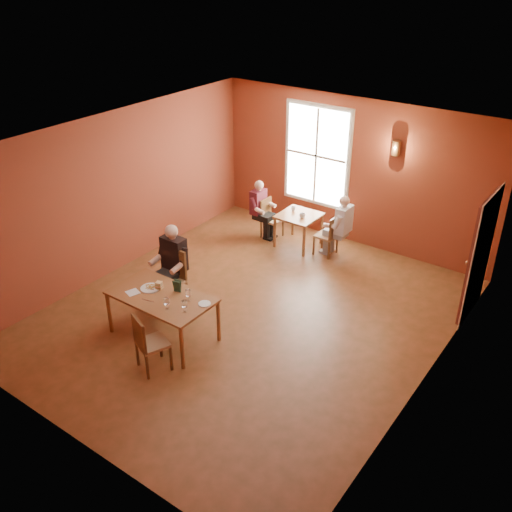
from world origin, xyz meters
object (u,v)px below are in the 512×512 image
Objects in this scene: second_table at (298,230)px; diner_white at (328,226)px; chair_empty at (153,342)px; chair_diner_white at (326,235)px; chair_diner_maroon at (272,219)px; main_table at (163,316)px; chair_diner_main at (168,281)px; diner_maroon at (271,211)px; diner_main at (166,273)px.

diner_white reaches higher than second_table.
second_table is (-0.37, 4.57, -0.12)m from chair_empty.
chair_diner_white is 1.02× the size of chair_diner_maroon.
main_table is 1.55× the size of chair_diner_main.
chair_empty is 0.74× the size of diner_white.
chair_diner_white is 0.72× the size of diner_maroon.
chair_diner_white is 1.34m from diner_maroon.
second_table is at bearing 90.00° from chair_diner_white.
chair_empty is 4.58m from chair_diner_white.
second_table is 0.91× the size of chair_diner_white.
diner_white is at bearing 107.94° from chair_empty.
chair_empty is at bearing 126.00° from diner_main.
chair_empty is 1.19× the size of second_table.
chair_empty is (0.92, -1.27, -0.23)m from diner_main.
chair_diner_white is (0.28, 4.57, -0.04)m from chair_empty.
second_table is at bearing 90.00° from chair_diner_maroon.
chair_diner_maroon is at bearing 180.00° from second_table.
chair_diner_maroon reaches higher than main_table.
second_table is 0.66m from chair_diner_white.
chair_diner_main is 3.50m from diner_white.
main_table is at bearing 144.86° from chair_empty.
chair_diner_maroon is 0.18m from diner_maroon.
diner_white reaches higher than chair_diner_main.
diner_maroon is (-0.13, 3.27, 0.07)m from chair_diner_main.
chair_diner_white is (1.20, 3.27, -0.10)m from chair_diner_main.
chair_diner_main is 1.60m from chair_empty.
diner_main is (0.00, -0.03, 0.17)m from chair_diner_main.
chair_diner_main is 3.27m from diner_maroon.
diner_white is at bearing -110.68° from chair_diner_main.
diner_maroon is at bearing 90.00° from diner_white.
diner_white is at bearing 90.00° from diner_maroon.
diner_main is 3.30m from diner_maroon.
chair_diner_main is 0.84× the size of diner_white.
main_table is at bearing 169.39° from diner_white.
chair_diner_maroon is at bearing -88.34° from diner_main.
main_table is 3.98m from diner_maroon.
chair_diner_white is at bearing 90.00° from chair_diner_maroon.
diner_white is (0.73, 3.92, 0.24)m from main_table.
second_table is (0.55, 3.30, -0.35)m from diner_main.
diner_maroon is at bearing 180.00° from second_table.
diner_main is at bearing 2.18° from diner_maroon.
second_table is at bearing 116.45° from chair_empty.
diner_main is (-0.50, 0.62, 0.31)m from main_table.
chair_diner_maroon is at bearing 98.64° from main_table.
chair_diner_main is at bearing 147.18° from chair_empty.
diner_main reaches higher than chair_diner_main.
diner_white is at bearing 90.00° from chair_diner_maroon.
second_table is at bearing -99.54° from diner_main.
chair_empty is at bearing -85.37° from second_table.
diner_main reaches higher than chair_empty.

